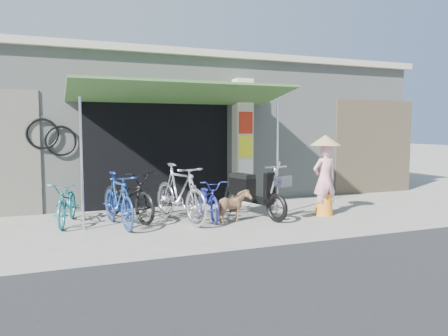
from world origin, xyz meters
name	(u,v)px	position (x,y,z in m)	size (l,w,h in m)	color
ground	(254,225)	(0.00, 0.00, 0.00)	(80.00, 80.00, 0.00)	gray
bicycle_shop	(179,128)	(0.00, 5.09, 1.83)	(12.30, 5.30, 3.66)	gray
shop_pillar	(242,141)	(0.85, 2.45, 1.50)	(0.42, 0.44, 3.00)	beige
awning	(182,95)	(-0.90, 1.63, 2.51)	(4.60, 1.88, 2.72)	#37612B
neighbour_right	(374,147)	(5.00, 2.59, 1.30)	(2.60, 0.06, 2.60)	brown
bike_teal	(67,203)	(-3.24, 1.36, 0.41)	(0.54, 1.55, 0.82)	#1C7780
bike_blue	(118,200)	(-2.37, 0.79, 0.50)	(0.47, 1.67, 1.00)	navy
bike_black	(128,195)	(-2.11, 1.31, 0.49)	(0.66, 1.88, 0.99)	black
bike_silver	(180,193)	(-1.21, 0.78, 0.57)	(0.53, 1.89, 1.13)	silver
bike_navy	(209,199)	(-0.59, 0.85, 0.40)	(0.53, 1.53, 0.80)	#222F9F
street_dog	(233,207)	(-0.29, 0.32, 0.32)	(0.34, 0.75, 0.63)	#A08055
moped	(252,193)	(0.32, 0.76, 0.50)	(0.75, 1.89, 1.09)	black
nun	(325,175)	(1.78, 0.31, 0.84)	(0.64, 0.64, 1.68)	pink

